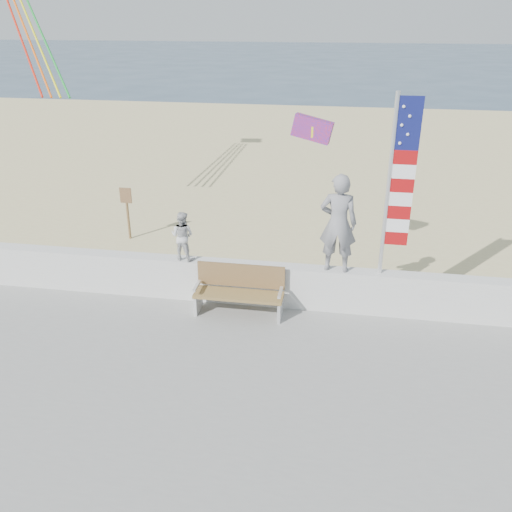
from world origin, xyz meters
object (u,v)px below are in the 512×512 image
object	(u,v)px
child	(182,236)
flag	(396,180)
adult	(338,223)
bench	(239,290)

from	to	relation	value
child	flag	xyz separation A→B (m)	(4.16, -0.00, 1.39)
flag	adult	bearing A→B (deg)	179.98
child	flag	size ratio (longest dim) A/B	0.30
child	bench	bearing A→B (deg)	171.88
child	adult	bearing A→B (deg)	-168.58
child	bench	xyz separation A→B (m)	(1.28, -0.45, -0.91)
child	flag	world-z (taller)	flag
adult	child	xyz separation A→B (m)	(-3.16, 0.00, -0.47)
adult	flag	world-z (taller)	flag
bench	flag	world-z (taller)	flag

